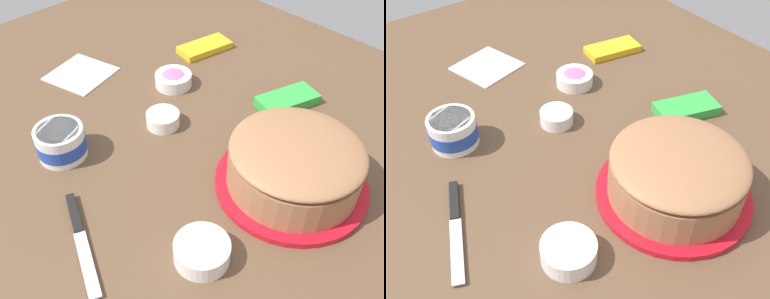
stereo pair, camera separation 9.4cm
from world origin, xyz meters
The scene contains 10 objects.
ground_plane centered at (0.00, 0.00, 0.00)m, with size 1.54×1.54×0.00m, color brown.
frosted_cake centered at (-0.14, 0.29, 0.06)m, with size 0.31×0.31×0.12m.
frosting_tub centered at (0.14, -0.11, 0.04)m, with size 0.11×0.11×0.07m.
spreading_knife centered at (0.23, 0.10, 0.01)m, with size 0.11×0.23×0.01m.
sprinkle_bowl_rainbow centered at (-0.09, -0.03, 0.02)m, with size 0.08×0.08×0.03m.
sprinkle_bowl_pink centered at (-0.22, -0.14, 0.02)m, with size 0.10×0.10×0.04m.
sprinkle_bowl_orange centered at (0.11, 0.29, 0.02)m, with size 0.10×0.10×0.04m.
candy_box_lower centered at (-0.40, -0.20, 0.01)m, with size 0.15×0.07×0.02m, color yellow.
candy_box_upper centered at (-0.36, 0.12, 0.01)m, with size 0.15×0.07×0.02m, color green.
paper_napkin centered at (-0.07, -0.35, 0.00)m, with size 0.15×0.15×0.01m, color white.
Camera 2 is at (0.36, 0.65, 0.67)m, focal length 41.78 mm.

